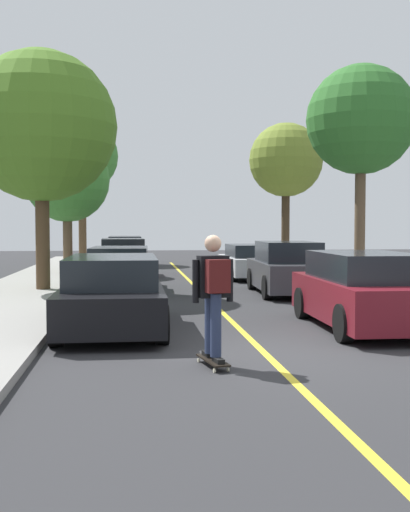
# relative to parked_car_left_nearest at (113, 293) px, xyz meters

# --- Properties ---
(ground) EXTENTS (80.00, 80.00, 0.00)m
(ground) POSITION_rel_parked_car_left_nearest_xyz_m (2.34, -2.45, -0.67)
(ground) COLOR #2D2D30
(center_line) EXTENTS (0.12, 39.20, 0.01)m
(center_line) POSITION_rel_parked_car_left_nearest_xyz_m (2.34, 1.55, -0.67)
(center_line) COLOR gold
(center_line) RESTS_ON ground
(parked_car_left_nearest) EXTENTS (1.90, 4.50, 1.36)m
(parked_car_left_nearest) POSITION_rel_parked_car_left_nearest_xyz_m (0.00, 0.00, 0.00)
(parked_car_left_nearest) COLOR black
(parked_car_left_nearest) RESTS_ON ground
(parked_car_left_near) EXTENTS (2.04, 4.62, 1.30)m
(parked_car_left_near) POSITION_rel_parked_car_left_nearest_xyz_m (-0.00, 6.75, -0.03)
(parked_car_left_near) COLOR #1E5B33
(parked_car_left_near) RESTS_ON ground
(parked_car_left_far) EXTENTS (1.99, 4.07, 1.43)m
(parked_car_left_far) POSITION_rel_parked_car_left_nearest_xyz_m (-0.00, 12.71, 0.02)
(parked_car_left_far) COLOR maroon
(parked_car_left_far) RESTS_ON ground
(parked_car_left_farthest) EXTENTS (1.91, 4.63, 1.39)m
(parked_car_left_farthest) POSITION_rel_parked_car_left_nearest_xyz_m (-0.00, 19.77, 0.03)
(parked_car_left_farthest) COLOR white
(parked_car_left_farthest) RESTS_ON ground
(parked_car_right_nearest) EXTENTS (1.96, 4.18, 1.42)m
(parked_car_right_nearest) POSITION_rel_parked_car_left_nearest_xyz_m (4.68, -0.38, 0.03)
(parked_car_right_nearest) COLOR maroon
(parked_car_right_nearest) RESTS_ON ground
(parked_car_right_near) EXTENTS (1.93, 4.13, 1.47)m
(parked_car_right_near) POSITION_rel_parked_car_left_nearest_xyz_m (4.68, 5.59, 0.03)
(parked_car_right_near) COLOR #38383D
(parked_car_right_near) RESTS_ON ground
(parked_car_right_far) EXTENTS (1.96, 4.30, 1.24)m
(parked_car_right_far) POSITION_rel_parked_car_left_nearest_xyz_m (4.68, 11.01, -0.06)
(parked_car_right_far) COLOR #B7B7BC
(parked_car_right_far) RESTS_ON ground
(street_tree_left_nearest) EXTENTS (4.20, 4.20, 6.65)m
(street_tree_left_nearest) POSITION_rel_parked_car_left_nearest_xyz_m (-2.13, 6.43, 3.99)
(street_tree_left_nearest) COLOR #4C3823
(street_tree_left_nearest) RESTS_ON sidewalk_left
(street_tree_left_near) EXTENTS (3.28, 3.28, 5.20)m
(street_tree_left_near) POSITION_rel_parked_car_left_nearest_xyz_m (-2.13, 13.34, 3.00)
(street_tree_left_near) COLOR brown
(street_tree_left_near) RESTS_ON sidewalk_left
(street_tree_left_far) EXTENTS (3.62, 3.62, 7.08)m
(street_tree_left_far) POSITION_rel_parked_car_left_nearest_xyz_m (-2.13, 20.79, 4.70)
(street_tree_left_far) COLOR #4C3823
(street_tree_left_far) RESTS_ON sidewalk_left
(street_tree_right_nearest) EXTENTS (3.09, 3.09, 6.32)m
(street_tree_right_nearest) POSITION_rel_parked_car_left_nearest_xyz_m (6.81, 5.70, 4.21)
(street_tree_right_nearest) COLOR brown
(street_tree_right_nearest) RESTS_ON sidewalk_right
(street_tree_right_near) EXTENTS (3.10, 3.10, 6.10)m
(street_tree_right_near) POSITION_rel_parked_car_left_nearest_xyz_m (6.81, 14.53, 3.98)
(street_tree_right_near) COLOR #3D2D1E
(street_tree_right_near) RESTS_ON sidewalk_right
(skateboard) EXTENTS (0.38, 0.87, 0.10)m
(skateboard) POSITION_rel_parked_car_left_nearest_xyz_m (1.45, -3.26, -0.59)
(skateboard) COLOR black
(skateboard) RESTS_ON ground
(skateboarder) EXTENTS (0.59, 0.71, 1.69)m
(skateboarder) POSITION_rel_parked_car_left_nearest_xyz_m (1.46, -3.29, 0.39)
(skateboarder) COLOR black
(skateboarder) RESTS_ON skateboard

